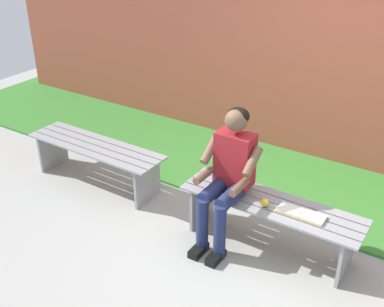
{
  "coord_description": "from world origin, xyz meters",
  "views": [
    {
      "loc": [
        -1.3,
        3.31,
        2.81
      ],
      "look_at": [
        0.73,
        0.15,
        0.83
      ],
      "focal_mm": 44.23,
      "sensor_mm": 36.0,
      "label": 1
    }
  ],
  "objects": [
    {
      "name": "brick_wall",
      "position": [
        0.5,
        -2.0,
        1.57
      ],
      "size": [
        9.5,
        0.24,
        3.13
      ],
      "primitive_type": "cube",
      "color": "#9E4C38",
      "rests_on": "ground"
    },
    {
      "name": "bench_far",
      "position": [
        2.1,
        0.0,
        0.36
      ],
      "size": [
        1.66,
        0.46,
        0.48
      ],
      "rotation": [
        0.0,
        0.0,
        -0.01
      ],
      "color": "gray",
      "rests_on": "ground"
    },
    {
      "name": "apple",
      "position": [
        0.02,
        0.08,
        0.51
      ],
      "size": [
        0.08,
        0.08,
        0.08
      ],
      "primitive_type": "sphere",
      "color": "gold",
      "rests_on": "bench_near"
    },
    {
      "name": "ground_plane",
      "position": [
        1.05,
        1.0,
        -0.02
      ],
      "size": [
        10.0,
        7.0,
        0.04
      ],
      "primitive_type": "cube",
      "color": "#9E9E99"
    },
    {
      "name": "book_open",
      "position": [
        -0.29,
        0.03,
        0.49
      ],
      "size": [
        0.41,
        0.16,
        0.02
      ],
      "rotation": [
        0.0,
        0.0,
        -0.01
      ],
      "color": "white",
      "rests_on": "bench_near"
    },
    {
      "name": "person_seated",
      "position": [
        0.39,
        0.1,
        0.71
      ],
      "size": [
        0.5,
        0.69,
        1.28
      ],
      "color": "maroon",
      "rests_on": "ground"
    },
    {
      "name": "bench_near",
      "position": [
        0.0,
        0.0,
        0.36
      ],
      "size": [
        1.66,
        0.46,
        0.48
      ],
      "rotation": [
        0.0,
        0.0,
        -0.01
      ],
      "color": "gray",
      "rests_on": "ground"
    },
    {
      "name": "grass_strip",
      "position": [
        1.05,
        -1.38,
        0.01
      ],
      "size": [
        9.0,
        2.01,
        0.03
      ],
      "primitive_type": "cube",
      "color": "#387A2D",
      "rests_on": "ground"
    }
  ]
}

